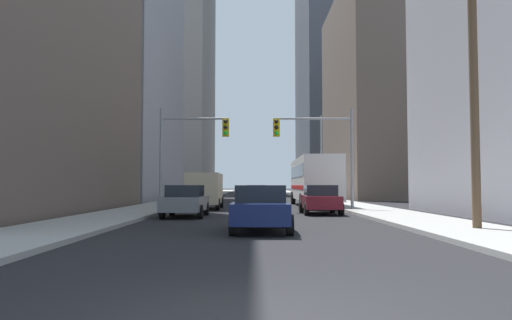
# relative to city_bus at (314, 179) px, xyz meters

# --- Properties ---
(sidewalk_left) EXTENTS (3.41, 160.00, 0.15)m
(sidewalk_left) POSITION_rel_city_bus_xyz_m (-10.81, 20.87, -1.85)
(sidewalk_left) COLOR #9E9E99
(sidewalk_left) RESTS_ON ground
(sidewalk_right) EXTENTS (3.41, 160.00, 0.15)m
(sidewalk_right) POSITION_rel_city_bus_xyz_m (2.51, 20.87, -1.85)
(sidewalk_right) COLOR #9E9E99
(sidewalk_right) RESTS_ON ground
(city_bus) EXTENTS (2.67, 11.53, 3.40)m
(city_bus) POSITION_rel_city_bus_xyz_m (0.00, 0.00, 0.00)
(city_bus) COLOR silver
(city_bus) RESTS_ON ground
(cargo_van_beige) EXTENTS (2.16, 5.23, 2.26)m
(cargo_van_beige) POSITION_rel_city_bus_xyz_m (-7.44, -3.65, -0.64)
(cargo_van_beige) COLOR #C6B793
(cargo_van_beige) RESTS_ON ground
(sedan_navy) EXTENTS (1.95, 4.24, 1.52)m
(sedan_navy) POSITION_rel_city_bus_xyz_m (-4.11, -18.60, -1.16)
(sedan_navy) COLOR #141E4C
(sedan_navy) RESTS_ON ground
(sedan_grey) EXTENTS (1.95, 4.24, 1.52)m
(sedan_grey) POSITION_rel_city_bus_xyz_m (-7.58, -11.43, -1.16)
(sedan_grey) COLOR slate
(sedan_grey) RESTS_ON ground
(sedan_maroon) EXTENTS (1.95, 4.24, 1.52)m
(sedan_maroon) POSITION_rel_city_bus_xyz_m (-0.82, -9.06, -1.16)
(sedan_maroon) COLOR maroon
(sedan_maroon) RESTS_ON ground
(sedan_black) EXTENTS (1.95, 4.20, 1.52)m
(sedan_black) POSITION_rel_city_bus_xyz_m (-4.06, 7.71, -1.16)
(sedan_black) COLOR black
(sedan_black) RESTS_ON ground
(traffic_signal_near_left) EXTENTS (4.03, 0.44, 6.00)m
(traffic_signal_near_left) POSITION_rel_city_bus_xyz_m (-7.98, -6.51, 2.13)
(traffic_signal_near_left) COLOR gray
(traffic_signal_near_left) RESTS_ON ground
(traffic_signal_near_right) EXTENTS (4.68, 0.44, 6.00)m
(traffic_signal_near_right) POSITION_rel_city_bus_xyz_m (-0.62, -6.51, 2.16)
(traffic_signal_near_right) COLOR gray
(traffic_signal_near_right) RESTS_ON ground
(utility_pole_right) EXTENTS (2.20, 0.28, 10.10)m
(utility_pole_right) POSITION_rel_city_bus_xyz_m (2.85, -19.00, 3.40)
(utility_pole_right) COLOR brown
(utility_pole_right) RESTS_ON ground
(street_lamp_right) EXTENTS (2.01, 0.32, 7.50)m
(street_lamp_right) POSITION_rel_city_bus_xyz_m (1.20, 6.82, 2.57)
(street_lamp_right) COLOR gray
(street_lamp_right) RESTS_ON ground
(building_left_mid_office) EXTENTS (22.21, 23.24, 30.44)m
(building_left_mid_office) POSITION_rel_city_bus_xyz_m (-24.52, 16.65, 13.29)
(building_left_mid_office) COLOR #93939E
(building_left_mid_office) RESTS_ON ground
(building_left_far_tower) EXTENTS (18.52, 28.66, 59.05)m
(building_left_far_tower) POSITION_rel_city_bus_xyz_m (-22.50, 62.96, 27.60)
(building_left_far_tower) COLOR gray
(building_left_far_tower) RESTS_ON ground
(building_right_mid_block) EXTENTS (19.35, 22.54, 23.87)m
(building_right_mid_block) POSITION_rel_city_bus_xyz_m (15.10, 21.98, 10.01)
(building_right_mid_block) COLOR #66564C
(building_right_mid_block) RESTS_ON ground
(building_right_far_highrise) EXTENTS (18.51, 27.70, 57.83)m
(building_right_far_highrise) POSITION_rel_city_bus_xyz_m (14.53, 61.25, 26.99)
(building_right_far_highrise) COLOR #4C515B
(building_right_far_highrise) RESTS_ON ground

